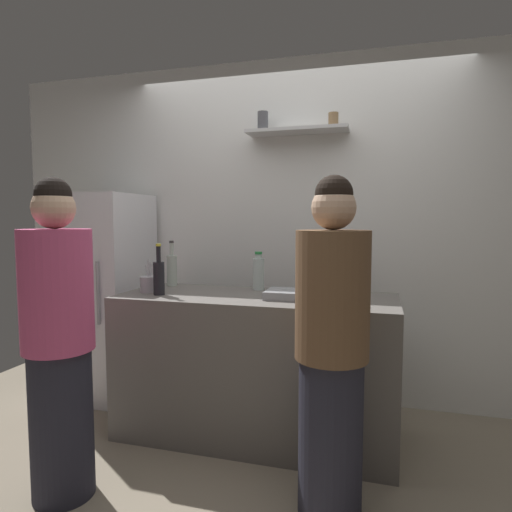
{
  "coord_description": "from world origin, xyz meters",
  "views": [
    {
      "loc": [
        0.64,
        -2.11,
        1.39
      ],
      "look_at": [
        -0.1,
        0.51,
        1.16
      ],
      "focal_mm": 30.64,
      "sensor_mm": 36.0,
      "label": 1
    }
  ],
  "objects": [
    {
      "name": "ground_plane",
      "position": [
        0.0,
        0.0,
        0.0
      ],
      "size": [
        5.28,
        5.28,
        0.0
      ],
      "primitive_type": "plane",
      "color": "gray"
    },
    {
      "name": "back_wall_assembly",
      "position": [
        0.0,
        1.25,
        1.3
      ],
      "size": [
        4.8,
        0.32,
        2.6
      ],
      "color": "white",
      "rests_on": "ground"
    },
    {
      "name": "refrigerator",
      "position": [
        -1.42,
        0.85,
        0.79
      ],
      "size": [
        0.56,
        0.65,
        1.58
      ],
      "color": "white",
      "rests_on": "ground"
    },
    {
      "name": "counter",
      "position": [
        -0.1,
        0.51,
        0.46
      ],
      "size": [
        1.74,
        0.68,
        0.91
      ],
      "primitive_type": "cube",
      "color": "#66605B",
      "rests_on": "ground"
    },
    {
      "name": "baking_pan",
      "position": [
        0.16,
        0.47,
        0.94
      ],
      "size": [
        0.34,
        0.24,
        0.05
      ],
      "primitive_type": "cube",
      "color": "gray",
      "rests_on": "counter"
    },
    {
      "name": "utensil_holder",
      "position": [
        -0.82,
        0.45,
        0.96
      ],
      "size": [
        0.11,
        0.11,
        0.22
      ],
      "color": "#B2B2B7",
      "rests_on": "counter"
    },
    {
      "name": "wine_bottle_pale_glass",
      "position": [
        -0.8,
        0.74,
        1.03
      ],
      "size": [
        0.07,
        0.07,
        0.33
      ],
      "color": "#B2BFB2",
      "rests_on": "counter"
    },
    {
      "name": "wine_bottle_dark_glass",
      "position": [
        -0.7,
        0.37,
        1.03
      ],
      "size": [
        0.07,
        0.07,
        0.33
      ],
      "color": "black",
      "rests_on": "counter"
    },
    {
      "name": "water_bottle_plastic",
      "position": [
        -0.14,
        0.73,
        1.03
      ],
      "size": [
        0.08,
        0.08,
        0.26
      ],
      "color": "silver",
      "rests_on": "counter"
    },
    {
      "name": "person_brown_jacket",
      "position": [
        0.44,
        -0.12,
        0.78
      ],
      "size": [
        0.34,
        0.34,
        1.59
      ],
      "rotation": [
        0.0,
        0.0,
        5.23
      ],
      "color": "#262633",
      "rests_on": "ground"
    },
    {
      "name": "person_pink_top",
      "position": [
        -0.86,
        -0.35,
        0.78
      ],
      "size": [
        0.34,
        0.34,
        1.59
      ],
      "rotation": [
        0.0,
        0.0,
        3.07
      ],
      "color": "#262633",
      "rests_on": "ground"
    }
  ]
}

